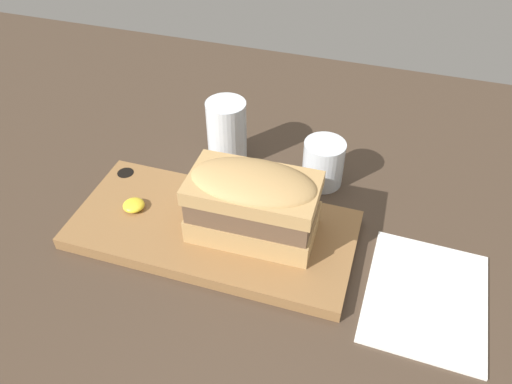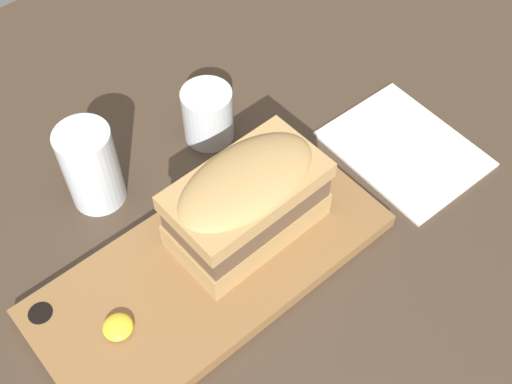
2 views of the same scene
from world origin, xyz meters
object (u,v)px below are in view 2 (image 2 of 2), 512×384
object	(u,v)px
sandwich	(247,200)
wine_glass	(208,117)
serving_board	(211,266)
water_glass	(92,171)
napkin	(404,149)

from	to	relation	value
sandwich	wine_glass	bearing A→B (deg)	67.24
serving_board	water_glass	distance (cm)	17.53
sandwich	wine_glass	distance (cm)	17.03
sandwich	wine_glass	xyz separation A→B (cm)	(6.40, 15.25, -4.09)
serving_board	napkin	bearing A→B (deg)	-4.27
water_glass	sandwich	bearing A→B (deg)	-59.26
serving_board	napkin	xyz separation A→B (cm)	(29.26, -2.19, -0.73)
sandwich	water_glass	size ratio (longest dim) A/B	1.56
serving_board	sandwich	xyz separation A→B (cm)	(5.78, 0.63, 6.45)
serving_board	wine_glass	size ratio (longest dim) A/B	5.34
water_glass	wine_glass	xyz separation A→B (cm)	(15.95, -0.82, -1.41)
serving_board	napkin	world-z (taller)	serving_board
serving_board	napkin	size ratio (longest dim) A/B	2.09
water_glass	napkin	distance (cm)	38.31
sandwich	water_glass	world-z (taller)	sandwich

